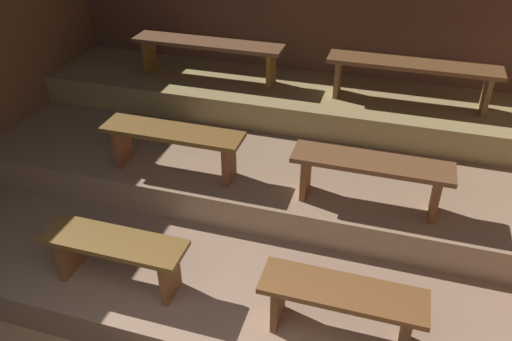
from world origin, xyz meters
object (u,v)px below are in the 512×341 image
Objects in this scene: bench_upper_left at (208,49)px; bench_upper_right at (412,71)px; bench_middle_right at (371,171)px; bench_lower_left at (115,251)px; bench_middle_left at (173,140)px; bench_lower_right at (342,301)px.

bench_upper_left and bench_upper_right have the same top height.
bench_upper_left is (-2.04, 1.52, 0.33)m from bench_middle_right.
bench_middle_left is (-0.03, 1.20, 0.32)m from bench_lower_left.
bench_middle_left is at bearing 146.10° from bench_lower_right.
bench_middle_left is at bearing -81.46° from bench_upper_left.
bench_lower_right is 2.17m from bench_middle_left.
bench_middle_left reaches higher than bench_lower_right.
bench_middle_left is 1.81m from bench_middle_right.
bench_lower_right is at bearing -33.90° from bench_middle_left.
bench_middle_right reaches higher than bench_lower_right.
bench_lower_right is 0.65× the size of bench_upper_left.
bench_upper_right reaches higher than bench_middle_right.
bench_upper_left reaches higher than bench_middle_left.
bench_upper_right is at bearing 53.49° from bench_lower_left.
bench_upper_left is at bearing 126.51° from bench_lower_right.
bench_lower_right is 3.44m from bench_upper_left.
bench_middle_left is at bearing -143.39° from bench_upper_right.
bench_upper_right is (2.04, 1.52, 0.33)m from bench_middle_left.
bench_upper_right is at bearing 36.61° from bench_middle_left.
bench_middle_left reaches higher than bench_lower_left.
bench_middle_right is 0.76× the size of bench_upper_left.
bench_middle_left and bench_middle_right have the same top height.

